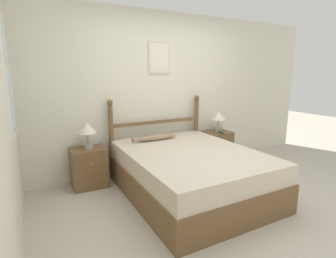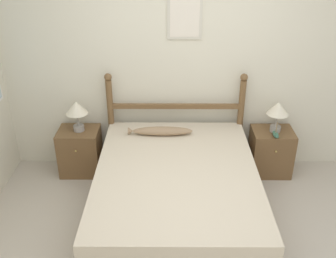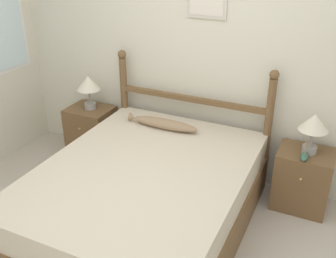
# 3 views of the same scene
# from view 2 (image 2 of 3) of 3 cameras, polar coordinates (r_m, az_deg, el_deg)

# --- Properties ---
(wall_back) EXTENTS (6.40, 0.08, 2.55)m
(wall_back) POSITION_cam_2_polar(r_m,az_deg,el_deg) (4.53, 2.65, 9.29)
(wall_back) COLOR beige
(wall_back) RESTS_ON ground_plane
(bed) EXTENTS (1.60, 2.07, 0.60)m
(bed) POSITION_cam_2_polar(r_m,az_deg,el_deg) (3.98, 1.23, -9.60)
(bed) COLOR brown
(bed) RESTS_ON ground_plane
(headboard) EXTENTS (1.61, 0.09, 1.22)m
(headboard) POSITION_cam_2_polar(r_m,az_deg,el_deg) (4.63, 1.10, 1.67)
(headboard) COLOR brown
(headboard) RESTS_ON ground_plane
(nightstand_left) EXTENTS (0.48, 0.41, 0.56)m
(nightstand_left) POSITION_cam_2_polar(r_m,az_deg,el_deg) (4.83, -12.61, -3.16)
(nightstand_left) COLOR brown
(nightstand_left) RESTS_ON ground_plane
(nightstand_right) EXTENTS (0.48, 0.41, 0.56)m
(nightstand_right) POSITION_cam_2_polar(r_m,az_deg,el_deg) (4.87, 14.67, -3.20)
(nightstand_right) COLOR brown
(nightstand_right) RESTS_ON ground_plane
(table_lamp_left) EXTENTS (0.25, 0.25, 0.37)m
(table_lamp_left) POSITION_cam_2_polar(r_m,az_deg,el_deg) (4.58, -13.11, 2.76)
(table_lamp_left) COLOR gray
(table_lamp_left) RESTS_ON nightstand_left
(table_lamp_right) EXTENTS (0.25, 0.25, 0.37)m
(table_lamp_right) POSITION_cam_2_polar(r_m,az_deg,el_deg) (4.62, 15.65, 2.63)
(table_lamp_right) COLOR gray
(table_lamp_right) RESTS_ON nightstand_right
(model_boat) EXTENTS (0.06, 0.16, 0.18)m
(model_boat) POSITION_cam_2_polar(r_m,az_deg,el_deg) (4.61, 15.35, -0.73)
(model_boat) COLOR #386651
(model_boat) RESTS_ON nightstand_right
(fish_pillow) EXTENTS (0.72, 0.14, 0.09)m
(fish_pillow) POSITION_cam_2_polar(r_m,az_deg,el_deg) (4.39, -0.99, -0.29)
(fish_pillow) COLOR #997A5B
(fish_pillow) RESTS_ON bed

